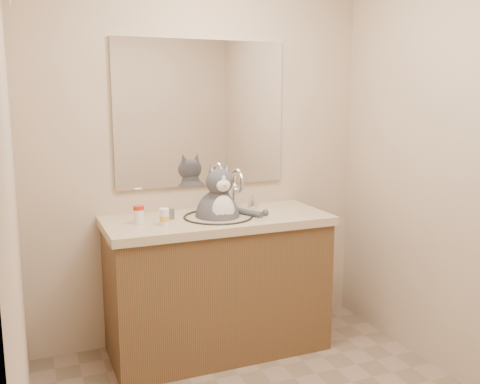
# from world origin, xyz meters

# --- Properties ---
(room) EXTENTS (2.22, 2.52, 2.42)m
(room) POSITION_xyz_m (0.00, 0.00, 1.20)
(room) COLOR #8A6F5F
(room) RESTS_ON ground
(vanity) EXTENTS (1.34, 0.59, 1.12)m
(vanity) POSITION_xyz_m (0.00, 0.96, 0.44)
(vanity) COLOR brown
(vanity) RESTS_ON ground
(mirror) EXTENTS (1.10, 0.02, 0.90)m
(mirror) POSITION_xyz_m (0.00, 1.24, 1.45)
(mirror) COLOR white
(mirror) RESTS_ON room
(shower_curtain) EXTENTS (0.02, 1.30, 1.93)m
(shower_curtain) POSITION_xyz_m (-1.05, 0.10, 1.03)
(shower_curtain) COLOR #C3AF93
(shower_curtain) RESTS_ON ground
(cat) EXTENTS (0.38, 0.30, 0.53)m
(cat) POSITION_xyz_m (0.01, 0.96, 0.86)
(cat) COLOR #424247
(cat) RESTS_ON vanity
(pill_bottle_redcap) EXTENTS (0.07, 0.07, 0.10)m
(pill_bottle_redcap) POSITION_xyz_m (-0.47, 0.96, 0.90)
(pill_bottle_redcap) COLOR white
(pill_bottle_redcap) RESTS_ON vanity
(pill_bottle_orange) EXTENTS (0.07, 0.07, 0.09)m
(pill_bottle_orange) POSITION_xyz_m (-0.34, 0.88, 0.90)
(pill_bottle_orange) COLOR white
(pill_bottle_orange) RESTS_ON vanity
(grey_canister) EXTENTS (0.05, 0.05, 0.06)m
(grey_canister) POSITION_xyz_m (-0.27, 1.00, 0.88)
(grey_canister) COLOR slate
(grey_canister) RESTS_ON vanity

